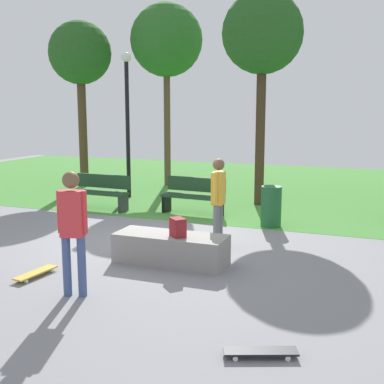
% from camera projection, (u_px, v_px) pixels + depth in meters
% --- Properties ---
extents(ground_plane, '(28.00, 28.00, 0.00)m').
position_uv_depth(ground_plane, '(151.00, 239.00, 10.12)').
color(ground_plane, gray).
extents(grass_lawn, '(26.60, 12.35, 0.01)m').
position_uv_depth(grass_lawn, '(248.00, 184.00, 17.31)').
color(grass_lawn, '#478C38').
rests_on(grass_lawn, ground_plane).
extents(concrete_ledge, '(1.95, 0.73, 0.51)m').
position_uv_depth(concrete_ledge, '(171.00, 249.00, 8.55)').
color(concrete_ledge, gray).
rests_on(concrete_ledge, ground_plane).
extents(backpack_on_ledge, '(0.34, 0.34, 0.32)m').
position_uv_depth(backpack_on_ledge, '(178.00, 227.00, 8.33)').
color(backpack_on_ledge, maroon).
rests_on(backpack_on_ledge, concrete_ledge).
extents(skater_performing_trick, '(0.42, 0.28, 1.79)m').
position_uv_depth(skater_performing_trick, '(73.00, 224.00, 6.91)').
color(skater_performing_trick, '#3F5184').
rests_on(skater_performing_trick, ground_plane).
extents(skater_watching, '(0.23, 0.43, 1.71)m').
position_uv_depth(skater_watching, '(218.00, 196.00, 9.44)').
color(skater_watching, slate).
rests_on(skater_watching, ground_plane).
extents(skateboard_by_ledge, '(0.28, 0.82, 0.08)m').
position_uv_depth(skateboard_by_ledge, '(36.00, 273.00, 7.87)').
color(skateboard_by_ledge, gold).
rests_on(skateboard_by_ledge, ground_plane).
extents(skateboard_spare, '(0.82, 0.48, 0.08)m').
position_uv_depth(skateboard_spare, '(261.00, 352.00, 5.33)').
color(skateboard_spare, black).
rests_on(skateboard_spare, ground_plane).
extents(park_bench_far_right, '(1.62, 0.53, 0.91)m').
position_uv_depth(park_bench_far_right, '(100.00, 191.00, 13.04)').
color(park_bench_far_right, '#1E4223').
rests_on(park_bench_far_right, ground_plane).
extents(park_bench_near_path, '(1.62, 0.56, 0.91)m').
position_uv_depth(park_bench_near_path, '(194.00, 195.00, 12.48)').
color(park_bench_near_path, '#1E4223').
rests_on(park_bench_near_path, ground_plane).
extents(tree_tall_oak, '(2.06, 2.06, 5.47)m').
position_uv_depth(tree_tall_oak, '(80.00, 55.00, 16.34)').
color(tree_tall_oak, '#4C3823').
rests_on(tree_tall_oak, grass_lawn).
extents(tree_young_birch, '(2.14, 2.14, 5.66)m').
position_uv_depth(tree_young_birch, '(262.00, 35.00, 12.96)').
color(tree_young_birch, '#42301E').
rests_on(tree_young_birch, grass_lawn).
extents(tree_slender_maple, '(2.40, 2.40, 6.06)m').
position_uv_depth(tree_slender_maple, '(166.00, 41.00, 16.41)').
color(tree_slender_maple, brown).
rests_on(tree_slender_maple, grass_lawn).
extents(lamp_post, '(0.28, 0.28, 4.22)m').
position_uv_depth(lamp_post, '(127.00, 111.00, 14.44)').
color(lamp_post, black).
rests_on(lamp_post, ground_plane).
extents(trash_bin, '(0.46, 0.46, 0.92)m').
position_uv_depth(trash_bin, '(271.00, 206.00, 11.13)').
color(trash_bin, '#1E592D').
rests_on(trash_bin, ground_plane).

